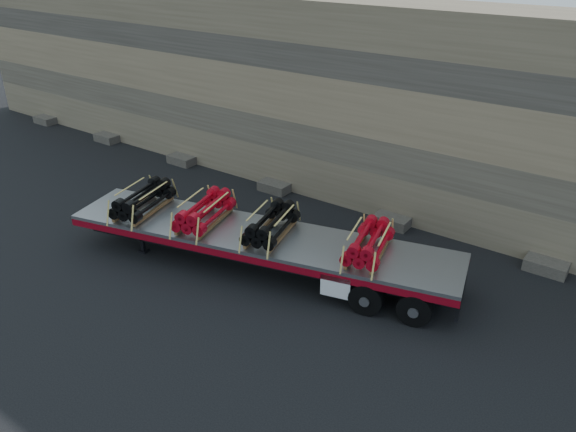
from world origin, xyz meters
name	(u,v)px	position (x,y,z in m)	size (l,w,h in m)	color
ground	(261,267)	(0.00, 0.00, 0.00)	(120.00, 120.00, 0.00)	black
rock_wall	(371,104)	(0.00, 6.50, 3.50)	(44.00, 3.00, 7.00)	#7A6B54
trailer	(259,251)	(-0.03, -0.05, 0.58)	(11.70, 2.25, 1.17)	#9A9DA1
bundle_front	(143,200)	(-3.85, -0.97, 1.54)	(1.06, 2.12, 0.75)	black
bundle_midfront	(204,212)	(-1.74, -0.47, 1.54)	(1.06, 2.11, 0.75)	red
bundle_midrear	(271,225)	(0.36, 0.04, 1.53)	(1.02, 2.04, 0.72)	black
bundle_rear	(369,243)	(3.14, 0.71, 1.52)	(1.00, 2.00, 0.71)	red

